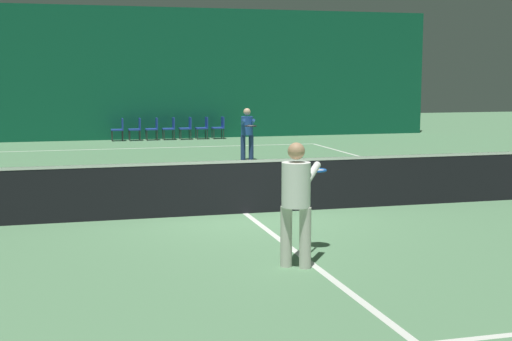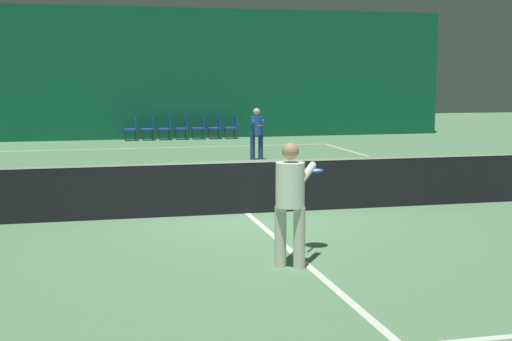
# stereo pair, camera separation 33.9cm
# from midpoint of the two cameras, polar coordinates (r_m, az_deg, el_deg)

# --- Properties ---
(ground_plane) EXTENTS (60.00, 60.00, 0.00)m
(ground_plane) POSITION_cam_midpoint_polar(r_m,az_deg,el_deg) (12.58, 0.06, -3.45)
(ground_plane) COLOR #56845B
(backdrop_curtain) EXTENTS (23.00, 0.12, 4.97)m
(backdrop_curtain) POSITION_cam_midpoint_polar(r_m,az_deg,el_deg) (27.52, -7.41, 7.70)
(backdrop_curtain) COLOR #0F5138
(backdrop_curtain) RESTS_ON ground
(court_line_baseline_far) EXTENTS (11.00, 0.10, 0.00)m
(court_line_baseline_far) POSITION_cam_midpoint_polar(r_m,az_deg,el_deg) (24.20, -6.46, 1.84)
(court_line_baseline_far) COLOR silver
(court_line_baseline_far) RESTS_ON ground
(court_line_service_far) EXTENTS (8.25, 0.10, 0.00)m
(court_line_service_far) POSITION_cam_midpoint_polar(r_m,az_deg,el_deg) (18.78, -4.45, 0.21)
(court_line_service_far) COLOR silver
(court_line_service_far) RESTS_ON ground
(court_line_centre) EXTENTS (0.10, 12.80, 0.00)m
(court_line_centre) POSITION_cam_midpoint_polar(r_m,az_deg,el_deg) (12.58, 0.06, -3.44)
(court_line_centre) COLOR silver
(court_line_centre) RESTS_ON ground
(tennis_net) EXTENTS (12.00, 0.10, 1.07)m
(tennis_net) POSITION_cam_midpoint_polar(r_m,az_deg,el_deg) (12.49, 0.06, -1.15)
(tennis_net) COLOR black
(tennis_net) RESTS_ON ground
(player_near) EXTENTS (1.02, 1.29, 1.59)m
(player_near) POSITION_cam_midpoint_polar(r_m,az_deg,el_deg) (8.96, 3.92, -1.95)
(player_near) COLOR beige
(player_near) RESTS_ON ground
(player_far) EXTENTS (0.51, 1.31, 1.49)m
(player_far) POSITION_cam_midpoint_polar(r_m,az_deg,el_deg) (20.32, 0.54, 3.26)
(player_far) COLOR navy
(player_far) RESTS_ON ground
(courtside_chair_0) EXTENTS (0.44, 0.44, 0.84)m
(courtside_chair_0) POSITION_cam_midpoint_polar(r_m,az_deg,el_deg) (26.95, -9.52, 3.40)
(courtside_chair_0) COLOR #2D2D2D
(courtside_chair_0) RESTS_ON ground
(courtside_chair_1) EXTENTS (0.44, 0.44, 0.84)m
(courtside_chair_1) POSITION_cam_midpoint_polar(r_m,az_deg,el_deg) (27.00, -8.17, 3.44)
(courtside_chair_1) COLOR #2D2D2D
(courtside_chair_1) RESTS_ON ground
(courtside_chair_2) EXTENTS (0.44, 0.44, 0.84)m
(courtside_chair_2) POSITION_cam_midpoint_polar(r_m,az_deg,el_deg) (27.06, -6.83, 3.47)
(courtside_chair_2) COLOR #2D2D2D
(courtside_chair_2) RESTS_ON ground
(courtside_chair_3) EXTENTS (0.44, 0.44, 0.84)m
(courtside_chair_3) POSITION_cam_midpoint_polar(r_m,az_deg,el_deg) (27.14, -5.50, 3.50)
(courtside_chair_3) COLOR #2D2D2D
(courtside_chair_3) RESTS_ON ground
(courtside_chair_4) EXTENTS (0.44, 0.44, 0.84)m
(courtside_chair_4) POSITION_cam_midpoint_polar(r_m,az_deg,el_deg) (27.23, -4.17, 3.53)
(courtside_chair_4) COLOR #2D2D2D
(courtside_chair_4) RESTS_ON ground
(courtside_chair_5) EXTENTS (0.44, 0.44, 0.84)m
(courtside_chair_5) POSITION_cam_midpoint_polar(r_m,az_deg,el_deg) (27.34, -2.85, 3.56)
(courtside_chair_5) COLOR #2D2D2D
(courtside_chair_5) RESTS_ON ground
(courtside_chair_6) EXTENTS (0.44, 0.44, 0.84)m
(courtside_chair_6) POSITION_cam_midpoint_polar(r_m,az_deg,el_deg) (27.46, -1.55, 3.58)
(courtside_chair_6) COLOR #2D2D2D
(courtside_chair_6) RESTS_ON ground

